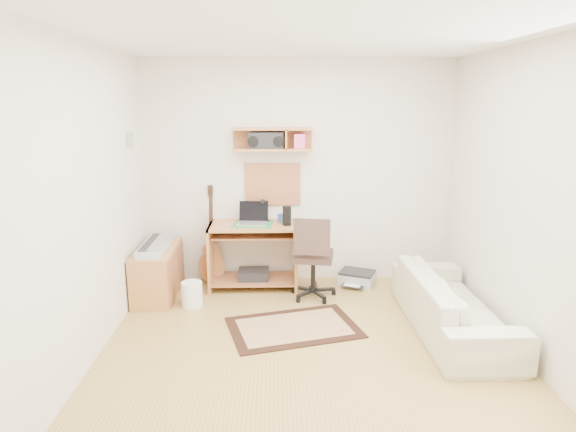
{
  "coord_description": "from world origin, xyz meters",
  "views": [
    {
      "loc": [
        -0.29,
        -3.77,
        2.11
      ],
      "look_at": [
        -0.15,
        1.05,
        1.0
      ],
      "focal_mm": 30.99,
      "sensor_mm": 36.0,
      "label": 1
    }
  ],
  "objects_px": {
    "printer": "(357,277)",
    "task_chair": "(313,256)",
    "cabinet": "(158,272)",
    "desk": "(253,256)",
    "sofa": "(453,294)"
  },
  "relations": [
    {
      "from": "printer",
      "to": "task_chair",
      "type": "bearing_deg",
      "value": -122.45
    },
    {
      "from": "cabinet",
      "to": "printer",
      "type": "height_order",
      "value": "cabinet"
    },
    {
      "from": "desk",
      "to": "sofa",
      "type": "distance_m",
      "value": 2.25
    },
    {
      "from": "desk",
      "to": "cabinet",
      "type": "relative_size",
      "value": 1.11
    },
    {
      "from": "sofa",
      "to": "desk",
      "type": "bearing_deg",
      "value": 58.2
    },
    {
      "from": "cabinet",
      "to": "sofa",
      "type": "bearing_deg",
      "value": -17.39
    },
    {
      "from": "cabinet",
      "to": "task_chair",
      "type": "bearing_deg",
      "value": -2.22
    },
    {
      "from": "desk",
      "to": "printer",
      "type": "bearing_deg",
      "value": 1.76
    },
    {
      "from": "desk",
      "to": "task_chair",
      "type": "distance_m",
      "value": 0.75
    },
    {
      "from": "cabinet",
      "to": "sofa",
      "type": "distance_m",
      "value": 3.1
    },
    {
      "from": "sofa",
      "to": "task_chair",
      "type": "bearing_deg",
      "value": 55.32
    },
    {
      "from": "desk",
      "to": "printer",
      "type": "height_order",
      "value": "desk"
    },
    {
      "from": "cabinet",
      "to": "printer",
      "type": "relative_size",
      "value": 2.25
    },
    {
      "from": "cabinet",
      "to": "sofa",
      "type": "relative_size",
      "value": 0.49
    },
    {
      "from": "cabinet",
      "to": "printer",
      "type": "bearing_deg",
      "value": 7.43
    }
  ]
}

